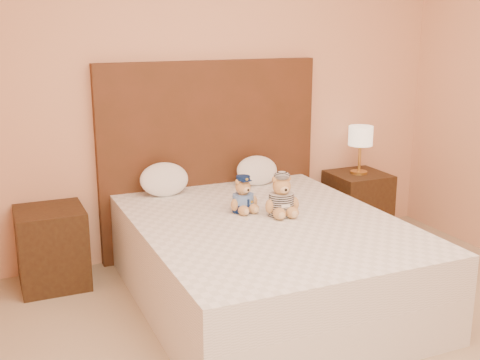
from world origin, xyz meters
name	(u,v)px	position (x,y,z in m)	size (l,w,h in m)	color
room_walls	(338,16)	(0.00, 0.46, 1.81)	(4.04, 4.52, 2.72)	#E6A47D
bed	(266,261)	(0.00, 1.20, 0.28)	(1.60, 2.00, 0.55)	white
headboard	(210,158)	(0.00, 2.21, 0.75)	(1.75, 0.08, 1.50)	#512A18
nightstand_left	(52,247)	(-1.25, 2.00, 0.28)	(0.45, 0.45, 0.55)	#372511
nightstand_right	(357,205)	(1.25, 2.00, 0.28)	(0.45, 0.45, 0.55)	#372511
lamp	(361,138)	(1.25, 2.00, 0.85)	(0.20, 0.20, 0.40)	gold
teddy_police	(243,194)	(-0.06, 1.43, 0.67)	(0.21, 0.20, 0.24)	#AB7B42
teddy_prisoner	(281,195)	(0.14, 1.26, 0.69)	(0.24, 0.23, 0.27)	#AB7B42
pillow_left	(164,178)	(-0.43, 2.03, 0.68)	(0.36, 0.24, 0.26)	white
pillow_right	(257,169)	(0.32, 2.03, 0.67)	(0.34, 0.22, 0.24)	white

